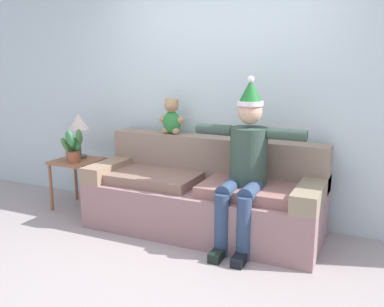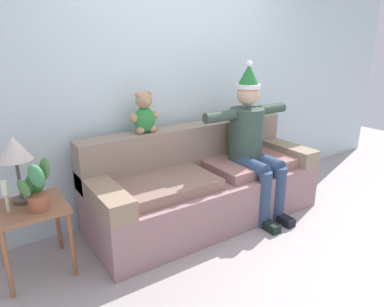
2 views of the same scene
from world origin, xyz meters
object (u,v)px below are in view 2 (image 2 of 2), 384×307
person_seated (252,140)px  table_lamp (14,152)px  couch (204,185)px  candle_tall (5,192)px  side_table (31,217)px  potted_plant (36,187)px  teddy_bear (144,114)px

person_seated → table_lamp: 2.10m
couch → candle_tall: bearing=-179.5°
person_seated → side_table: 2.07m
table_lamp → potted_plant: (0.07, -0.20, -0.22)m
couch → table_lamp: bearing=176.3°
person_seated → table_lamp: (-2.07, 0.27, 0.18)m
couch → potted_plant: potted_plant is taller
couch → candle_tall: couch is taller
person_seated → candle_tall: size_ratio=6.54×
person_seated → side_table: size_ratio=2.73×
couch → side_table: size_ratio=4.09×
couch → person_seated: 0.66m
couch → candle_tall: 1.75m
couch → table_lamp: table_lamp is taller
table_lamp → candle_tall: bearing=-133.2°
table_lamp → person_seated: bearing=-7.5°
couch → person_seated: person_seated is taller
couch → table_lamp: (-1.60, 0.10, 0.61)m
couch → teddy_bear: teddy_bear is taller
side_table → candle_tall: size_ratio=2.40×
person_seated → candle_tall: (-2.18, 0.16, -0.07)m
potted_plant → couch: bearing=3.7°
couch → teddy_bear: 0.91m
couch → teddy_bear: (-0.49, 0.25, 0.72)m
side_table → table_lamp: size_ratio=1.10×
potted_plant → side_table: bearing=113.7°
person_seated → side_table: person_seated is taller
teddy_bear → side_table: teddy_bear is taller
person_seated → potted_plant: size_ratio=3.92×
couch → table_lamp: 1.72m
person_seated → table_lamp: person_seated is taller
teddy_bear → table_lamp: size_ratio=0.74×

